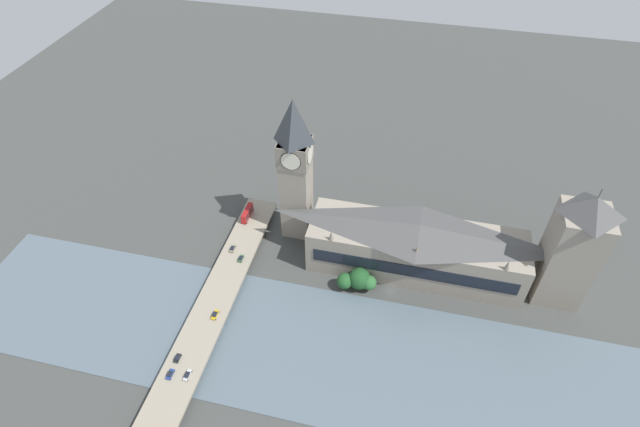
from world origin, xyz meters
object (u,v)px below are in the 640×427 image
object	(u,v)px
victoria_tower	(572,249)
car_southbound_extra	(170,374)
road_bridge	(205,323)
parliament_hall	(416,247)
car_northbound_lead	(232,249)
car_southbound_tail	(187,375)
car_northbound_mid	(177,358)
car_northbound_tail	(241,258)
car_southbound_mid	(215,315)
clock_tower	(295,168)
double_decker_bus_mid	(247,213)

from	to	relation	value
victoria_tower	car_southbound_extra	world-z (taller)	victoria_tower
road_bridge	parliament_hall	bearing A→B (deg)	-56.90
car_northbound_lead	car_southbound_tail	world-z (taller)	car_southbound_tail
car_northbound_lead	car_northbound_mid	world-z (taller)	car_northbound_mid
car_northbound_lead	victoria_tower	bearing A→B (deg)	-85.28
victoria_tower	car_northbound_tail	size ratio (longest dim) A/B	14.51
car_northbound_tail	car_southbound_mid	bearing A→B (deg)	-179.69
parliament_hall	car_southbound_mid	bearing A→B (deg)	122.26
car_northbound_lead	car_southbound_mid	bearing A→B (deg)	-170.56
road_bridge	car_southbound_extra	size ratio (longest dim) A/B	35.85
parliament_hall	car_southbound_extra	size ratio (longest dim) A/B	22.35
road_bridge	car_southbound_extra	bearing A→B (deg)	172.76
clock_tower	car_southbound_mid	distance (m)	72.44
clock_tower	double_decker_bus_mid	distance (m)	41.39
car_southbound_tail	car_southbound_extra	distance (m)	6.55
car_southbound_mid	car_northbound_tail	bearing A→B (deg)	0.31
car_northbound_tail	car_northbound_lead	bearing A→B (deg)	49.79
car_northbound_mid	clock_tower	bearing A→B (deg)	-17.26
victoria_tower	car_northbound_mid	size ratio (longest dim) A/B	15.70
road_bridge	victoria_tower	bearing A→B (deg)	-69.67
road_bridge	car_southbound_extra	distance (m)	25.71
road_bridge	car_southbound_extra	world-z (taller)	car_southbound_extra
car_southbound_mid	parliament_hall	bearing A→B (deg)	-57.74
road_bridge	car_southbound_mid	bearing A→B (deg)	-40.26
victoria_tower	car_northbound_lead	size ratio (longest dim) A/B	12.83
clock_tower	car_northbound_mid	xyz separation A→B (m)	(-83.05, 25.81, -34.35)
car_southbound_extra	car_northbound_tail	bearing A→B (deg)	-5.71
car_southbound_mid	car_northbound_lead	bearing A→B (deg)	9.44
double_decker_bus_mid	car_northbound_mid	world-z (taller)	double_decker_bus_mid
car_northbound_mid	car_northbound_lead	bearing A→B (deg)	-0.42
car_northbound_mid	victoria_tower	bearing A→B (deg)	-63.93
parliament_hall	double_decker_bus_mid	distance (m)	85.06
victoria_tower	car_northbound_lead	world-z (taller)	victoria_tower
car_northbound_lead	parliament_hall	bearing A→B (deg)	-81.89
clock_tower	car_northbound_tail	size ratio (longest dim) A/B	17.88
car_southbound_mid	car_southbound_tail	world-z (taller)	car_southbound_mid
victoria_tower	double_decker_bus_mid	world-z (taller)	victoria_tower
car_northbound_mid	parliament_hall	bearing A→B (deg)	-49.79
double_decker_bus_mid	car_northbound_lead	xyz separation A→B (m)	(-22.78, -0.45, -2.02)
victoria_tower	car_southbound_mid	xyz separation A→B (m)	(-48.96, 138.76, -23.20)
victoria_tower	road_bridge	world-z (taller)	victoria_tower
road_bridge	car_northbound_tail	size ratio (longest dim) A/B	37.08
car_northbound_tail	car_southbound_tail	distance (m)	59.82
car_southbound_tail	car_southbound_extra	world-z (taller)	car_southbound_extra
car_northbound_tail	victoria_tower	bearing A→B (deg)	-83.01
car_northbound_tail	car_northbound_mid	bearing A→B (deg)	173.24
car_northbound_lead	car_northbound_mid	distance (m)	59.15
double_decker_bus_mid	car_northbound_tail	world-z (taller)	double_decker_bus_mid
parliament_hall	car_northbound_mid	distance (m)	110.45
road_bridge	car_northbound_tail	xyz separation A→B (m)	(35.52, -2.87, 1.53)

